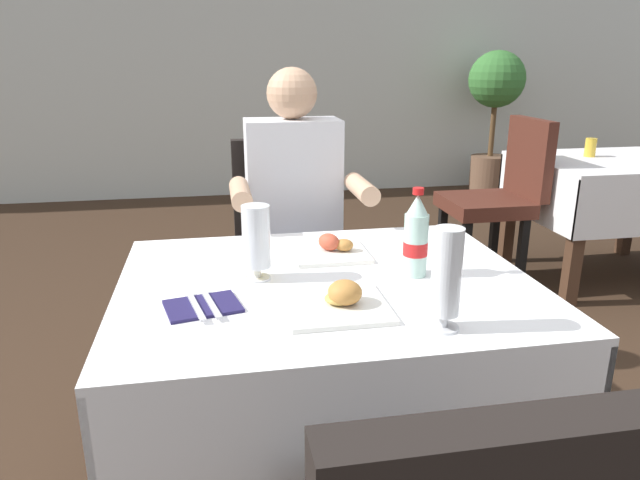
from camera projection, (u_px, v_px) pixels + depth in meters
The scene contains 14 objects.
back_wall at pixel (244, 35), 5.32m from camera, with size 11.00×0.12×2.97m, color silver.
main_dining_table at pixel (327, 337), 1.59m from camera, with size 1.09×0.88×0.73m.
chair_far_diner_seat at pixel (288, 245), 2.38m from camera, with size 0.44×0.50×0.97m.
seated_diner_far at pixel (296, 215), 2.23m from camera, with size 0.50×0.46×1.26m.
plate_near_camera at pixel (340, 300), 1.36m from camera, with size 0.24×0.24×0.07m.
plate_far_diner at pixel (330, 249), 1.74m from camera, with size 0.22×0.22×0.06m.
beer_glass_left at pixel (256, 240), 1.51m from camera, with size 0.07×0.07×0.20m.
beer_glass_middle at pixel (446, 280), 1.23m from camera, with size 0.07×0.07×0.23m.
cola_bottle_primary at pixel (416, 238), 1.55m from camera, with size 0.07×0.07×0.24m.
napkin_cutlery_set at pixel (203, 306), 1.37m from camera, with size 0.19×0.20×0.01m.
background_dining_table at pixel (611, 189), 3.41m from camera, with size 0.99×0.84×0.73m.
background_chair_left at pixel (500, 193), 3.29m from camera, with size 0.50×0.44×0.97m.
background_table_tumbler at pixel (590, 147), 3.43m from camera, with size 0.06×0.06×0.11m, color gold.
potted_plant_corner at pixel (495, 104), 5.47m from camera, with size 0.52×0.52×1.36m.
Camera 1 is at (-0.32, -1.37, 1.29)m, focal length 32.46 mm.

